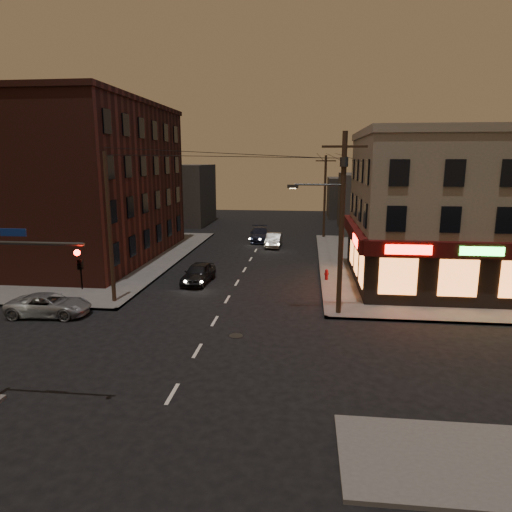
# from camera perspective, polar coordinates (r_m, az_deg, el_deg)

# --- Properties ---
(ground) EXTENTS (120.00, 120.00, 0.00)m
(ground) POSITION_cam_1_polar(r_m,az_deg,el_deg) (21.72, -7.34, -11.68)
(ground) COLOR black
(ground) RESTS_ON ground
(sidewalk_ne) EXTENTS (24.00, 28.00, 0.15)m
(sidewalk_ne) POSITION_cam_1_polar(r_m,az_deg,el_deg) (41.38, 24.72, -1.15)
(sidewalk_ne) COLOR #514F4C
(sidewalk_ne) RESTS_ON ground
(sidewalk_nw) EXTENTS (24.00, 28.00, 0.15)m
(sidewalk_nw) POSITION_cam_1_polar(r_m,az_deg,el_deg) (45.45, -23.98, 0.00)
(sidewalk_nw) COLOR #514F4C
(sidewalk_nw) RESTS_ON ground
(pizza_building) EXTENTS (15.85, 12.85, 10.50)m
(pizza_building) POSITION_cam_1_polar(r_m,az_deg,el_deg) (34.69, 25.03, 5.33)
(pizza_building) COLOR gray
(pizza_building) RESTS_ON sidewalk_ne
(brick_apartment) EXTENTS (12.00, 20.00, 13.00)m
(brick_apartment) POSITION_cam_1_polar(r_m,az_deg,el_deg) (42.99, -20.65, 8.50)
(brick_apartment) COLOR #481F17
(brick_apartment) RESTS_ON sidewalk_nw
(bg_building_ne_a) EXTENTS (10.00, 12.00, 7.00)m
(bg_building_ne_a) POSITION_cam_1_polar(r_m,az_deg,el_deg) (58.25, 15.49, 6.42)
(bg_building_ne_a) COLOR #3F3D3A
(bg_building_ne_a) RESTS_ON ground
(bg_building_nw) EXTENTS (9.00, 10.00, 8.00)m
(bg_building_nw) POSITION_cam_1_polar(r_m,az_deg,el_deg) (64.03, -9.91, 7.59)
(bg_building_nw) COLOR #3F3D3A
(bg_building_nw) RESTS_ON ground
(bg_building_ne_b) EXTENTS (8.00, 8.00, 6.00)m
(bg_building_ne_b) POSITION_cam_1_polar(r_m,az_deg,el_deg) (71.88, 12.17, 7.16)
(bg_building_ne_b) COLOR #3F3D3A
(bg_building_ne_b) RESTS_ON ground
(utility_pole_main) EXTENTS (4.20, 0.44, 10.00)m
(utility_pole_main) POSITION_cam_1_polar(r_m,az_deg,el_deg) (25.33, 10.44, 5.16)
(utility_pole_main) COLOR #382619
(utility_pole_main) RESTS_ON sidewalk_ne
(utility_pole_far) EXTENTS (0.26, 0.26, 9.00)m
(utility_pole_far) POSITION_cam_1_polar(r_m,az_deg,el_deg) (51.49, 8.59, 7.34)
(utility_pole_far) COLOR #382619
(utility_pole_far) RESTS_ON sidewalk_ne
(utility_pole_west) EXTENTS (0.24, 0.24, 9.00)m
(utility_pole_west) POSITION_cam_1_polar(r_m,az_deg,el_deg) (28.62, -17.83, 3.30)
(utility_pole_west) COLOR #382619
(utility_pole_west) RESTS_ON sidewalk_nw
(suv_cross) EXTENTS (4.68, 2.38, 1.27)m
(suv_cross) POSITION_cam_1_polar(r_m,az_deg,el_deg) (28.41, -24.44, -5.59)
(suv_cross) COLOR gray
(suv_cross) RESTS_ON ground
(sedan_near) EXTENTS (2.02, 4.35, 1.44)m
(sedan_near) POSITION_cam_1_polar(r_m,az_deg,el_deg) (32.90, -7.21, -2.13)
(sedan_near) COLOR black
(sedan_near) RESTS_ON ground
(sedan_mid) EXTENTS (1.62, 4.24, 1.38)m
(sedan_mid) POSITION_cam_1_polar(r_m,az_deg,el_deg) (46.26, 2.22, 2.00)
(sedan_mid) COLOR slate
(sedan_mid) RESTS_ON ground
(sedan_far) EXTENTS (2.63, 5.30, 1.48)m
(sedan_far) POSITION_cam_1_polar(r_m,az_deg,el_deg) (49.47, 0.49, 2.72)
(sedan_far) COLOR #181C30
(sedan_far) RESTS_ON ground
(fire_hydrant) EXTENTS (0.36, 0.36, 0.78)m
(fire_hydrant) POSITION_cam_1_polar(r_m,az_deg,el_deg) (33.37, 8.80, -2.23)
(fire_hydrant) COLOR maroon
(fire_hydrant) RESTS_ON sidewalk_ne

